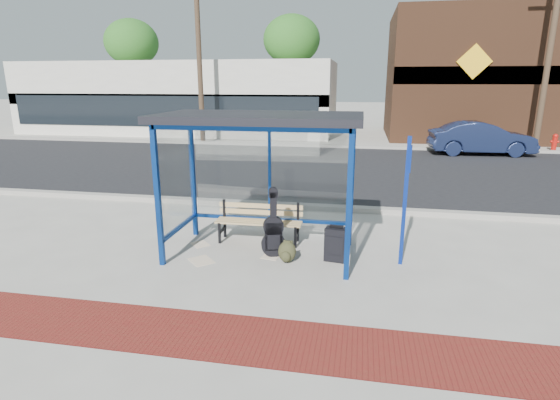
% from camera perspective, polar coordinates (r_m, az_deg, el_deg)
% --- Properties ---
extents(ground, '(120.00, 120.00, 0.00)m').
position_cam_1_polar(ground, '(7.72, -2.45, -7.02)').
color(ground, '#B2ADA0').
rests_on(ground, ground).
extents(brick_paver_strip, '(60.00, 1.00, 0.01)m').
position_cam_1_polar(brick_paver_strip, '(5.49, -8.79, -17.02)').
color(brick_paver_strip, maroon).
rests_on(brick_paver_strip, ground).
extents(curb_near, '(60.00, 0.25, 0.12)m').
position_cam_1_polar(curb_near, '(10.40, 1.11, -0.76)').
color(curb_near, gray).
rests_on(curb_near, ground).
extents(street_asphalt, '(60.00, 10.00, 0.00)m').
position_cam_1_polar(street_asphalt, '(15.33, 4.25, 4.19)').
color(street_asphalt, black).
rests_on(street_asphalt, ground).
extents(curb_far, '(60.00, 0.25, 0.12)m').
position_cam_1_polar(curb_far, '(20.33, 5.87, 7.03)').
color(curb_far, gray).
rests_on(curb_far, ground).
extents(far_sidewalk, '(60.00, 4.00, 0.01)m').
position_cam_1_polar(far_sidewalk, '(22.22, 6.29, 7.56)').
color(far_sidewalk, '#B2ADA0').
rests_on(far_sidewalk, ground).
extents(bus_shelter, '(3.30, 1.80, 2.42)m').
position_cam_1_polar(bus_shelter, '(7.27, -2.51, 8.49)').
color(bus_shelter, navy).
rests_on(bus_shelter, ground).
extents(storefront_white, '(18.00, 6.04, 4.00)m').
position_cam_1_polar(storefront_white, '(27.13, -12.87, 12.88)').
color(storefront_white, silver).
rests_on(storefront_white, ground).
extents(storefront_brown, '(10.00, 7.08, 6.40)m').
position_cam_1_polar(storefront_brown, '(26.24, 25.43, 14.40)').
color(storefront_brown, '#59331E').
rests_on(storefront_brown, ground).
extents(tree_left, '(3.60, 3.60, 7.03)m').
position_cam_1_polar(tree_left, '(33.01, -18.81, 18.83)').
color(tree_left, '#4C3826').
rests_on(tree_left, ground).
extents(tree_mid, '(3.60, 3.60, 7.03)m').
position_cam_1_polar(tree_mid, '(29.44, 1.54, 20.12)').
color(tree_mid, '#4C3826').
rests_on(tree_mid, ground).
extents(tree_right, '(3.60, 3.60, 7.03)m').
position_cam_1_polar(tree_right, '(31.04, 32.69, 17.60)').
color(tree_right, '#4C3826').
rests_on(tree_right, ground).
extents(utility_pole_west, '(1.60, 0.24, 8.00)m').
position_cam_1_polar(utility_pole_west, '(21.78, -10.52, 18.08)').
color(utility_pole_west, '#4C3826').
rests_on(utility_pole_west, ground).
extents(utility_pole_east, '(1.60, 0.24, 8.00)m').
position_cam_1_polar(utility_pole_east, '(21.69, 31.77, 16.17)').
color(utility_pole_east, '#4C3826').
rests_on(utility_pole_east, ground).
extents(bench, '(1.61, 0.42, 0.76)m').
position_cam_1_polar(bench, '(8.17, -2.71, -2.57)').
color(bench, black).
rests_on(bench, ground).
extents(guitar_bag, '(0.44, 0.23, 1.15)m').
position_cam_1_polar(guitar_bag, '(7.47, -0.86, -4.33)').
color(guitar_bag, black).
rests_on(guitar_bag, ground).
extents(suitcase, '(0.39, 0.28, 0.63)m').
position_cam_1_polar(suitcase, '(7.39, 7.31, -5.77)').
color(suitcase, black).
rests_on(suitcase, ground).
extents(backpack, '(0.31, 0.29, 0.36)m').
position_cam_1_polar(backpack, '(7.32, 0.91, -6.83)').
color(backpack, '#2C2D19').
rests_on(backpack, ground).
extents(sign_post, '(0.10, 0.26, 2.11)m').
position_cam_1_polar(sign_post, '(7.21, 16.12, 0.71)').
color(sign_post, '#0D2994').
rests_on(sign_post, ground).
extents(newspaper_a, '(0.44, 0.44, 0.01)m').
position_cam_1_polar(newspaper_a, '(8.27, -10.38, -5.70)').
color(newspaper_a, white).
rests_on(newspaper_a, ground).
extents(newspaper_b, '(0.54, 0.54, 0.01)m').
position_cam_1_polar(newspaper_b, '(7.53, -10.22, -7.82)').
color(newspaper_b, white).
rests_on(newspaper_b, ground).
extents(newspaper_c, '(0.35, 0.42, 0.01)m').
position_cam_1_polar(newspaper_c, '(7.63, -1.08, -7.28)').
color(newspaper_c, white).
rests_on(newspaper_c, ground).
extents(parked_car, '(4.16, 1.67, 1.34)m').
position_cam_1_polar(parked_car, '(19.91, 24.78, 7.33)').
color(parked_car, '#172142').
rests_on(parked_car, ground).
extents(fire_hydrant, '(0.33, 0.22, 0.75)m').
position_cam_1_polar(fire_hydrant, '(22.53, 32.23, 6.47)').
color(fire_hydrant, '#B8140D').
rests_on(fire_hydrant, ground).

